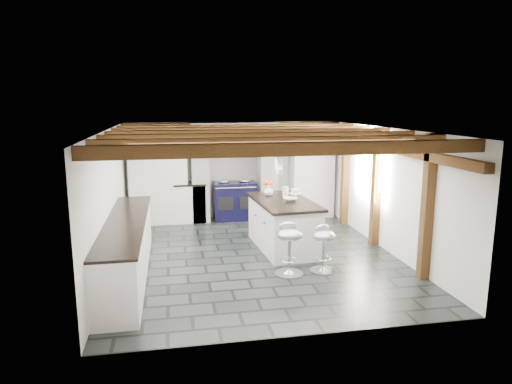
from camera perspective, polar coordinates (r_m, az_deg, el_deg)
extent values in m
plane|color=black|center=(8.45, -0.17, -7.88)|extent=(6.00, 6.00, 0.00)
plane|color=silver|center=(11.07, -2.99, 2.81)|extent=(5.00, 0.00, 5.00)
plane|color=silver|center=(8.09, -17.88, -0.85)|extent=(0.00, 6.00, 6.00)
plane|color=silver|center=(8.93, 15.80, 0.37)|extent=(0.00, 6.00, 6.00)
plane|color=white|center=(8.00, -0.18, 7.89)|extent=(6.00, 6.00, 0.00)
cube|color=white|center=(10.73, -7.00, 1.39)|extent=(0.40, 0.60, 1.90)
cube|color=white|center=(10.94, 1.39, 1.66)|extent=(0.40, 0.60, 1.90)
cube|color=brown|center=(10.68, -2.82, 7.04)|extent=(2.10, 0.65, 0.18)
cube|color=white|center=(10.67, -2.83, 7.87)|extent=(2.00, 0.60, 0.31)
cube|color=black|center=(10.36, -2.58, 7.25)|extent=(1.00, 0.03, 0.22)
cube|color=silver|center=(10.34, -2.57, 7.24)|extent=(0.90, 0.01, 0.14)
cube|color=white|center=(10.70, -12.09, 1.47)|extent=(1.30, 0.58, 2.00)
cube|color=white|center=(11.21, 6.90, 2.07)|extent=(1.00, 0.58, 2.00)
cube|color=white|center=(7.65, -15.87, -6.91)|extent=(0.60, 3.80, 0.88)
cube|color=black|center=(7.53, -16.05, -3.57)|extent=(0.64, 3.80, 0.04)
cube|color=white|center=(10.81, -8.26, -1.32)|extent=(0.70, 0.60, 0.88)
cube|color=black|center=(10.72, -8.33, 1.08)|extent=(0.74, 0.64, 0.04)
cube|color=brown|center=(8.79, 15.61, 5.49)|extent=(0.15, 5.80, 0.14)
plane|color=white|center=(9.40, 14.21, 3.44)|extent=(0.00, 0.90, 0.90)
cube|color=brown|center=(5.48, 4.77, 5.37)|extent=(5.00, 0.16, 0.16)
cube|color=brown|center=(6.31, 2.68, 6.17)|extent=(5.00, 0.16, 0.16)
cube|color=brown|center=(7.15, 1.08, 6.77)|extent=(5.00, 0.16, 0.16)
cube|color=brown|center=(8.00, -0.18, 7.24)|extent=(5.00, 0.16, 0.16)
cube|color=brown|center=(8.86, -1.20, 7.62)|extent=(5.00, 0.16, 0.16)
cube|color=brown|center=(9.71, -2.05, 7.93)|extent=(5.00, 0.16, 0.16)
cube|color=brown|center=(10.57, -2.75, 8.19)|extent=(5.00, 0.16, 0.16)
cube|color=brown|center=(7.52, 20.62, -1.90)|extent=(0.15, 0.15, 2.30)
cube|color=brown|center=(9.08, 14.79, 0.59)|extent=(0.15, 0.15, 2.30)
cube|color=brown|center=(10.52, 11.10, 2.17)|extent=(0.15, 0.15, 2.30)
cylinder|color=black|center=(8.07, 3.04, 5.27)|extent=(0.01, 0.01, 0.56)
cylinder|color=white|center=(8.11, 3.02, 2.95)|extent=(0.09, 0.09, 0.22)
cylinder|color=black|center=(8.37, 2.89, 5.48)|extent=(0.01, 0.01, 0.56)
cylinder|color=white|center=(8.41, 2.87, 3.24)|extent=(0.09, 0.09, 0.22)
cylinder|color=black|center=(8.68, 2.75, 5.68)|extent=(0.01, 0.01, 0.56)
cylinder|color=white|center=(8.71, 2.73, 3.52)|extent=(0.09, 0.09, 0.22)
cube|color=black|center=(10.88, -2.73, -1.08)|extent=(1.00, 0.60, 0.90)
ellipsoid|color=silver|center=(10.76, -4.07, 1.36)|extent=(0.28, 0.28, 0.11)
ellipsoid|color=silver|center=(10.82, -1.44, 1.45)|extent=(0.28, 0.28, 0.11)
cylinder|color=silver|center=(10.50, -2.50, 0.52)|extent=(0.95, 0.03, 0.03)
cube|color=black|center=(10.56, -3.85, -1.48)|extent=(0.35, 0.02, 0.30)
cube|color=black|center=(10.63, -1.17, -1.37)|extent=(0.35, 0.02, 0.30)
cube|color=white|center=(8.73, 3.44, -4.21)|extent=(1.04, 1.89, 0.89)
cube|color=black|center=(8.61, 3.48, -1.19)|extent=(1.13, 1.97, 0.05)
imported|color=white|center=(9.02, 1.56, 0.18)|extent=(0.20, 0.20, 0.19)
ellipsoid|color=red|center=(8.99, 1.57, 1.16)|extent=(0.20, 0.20, 0.12)
cylinder|color=white|center=(8.97, 3.70, 0.06)|extent=(0.12, 0.12, 0.18)
imported|color=white|center=(8.54, 4.34, -0.92)|extent=(0.28, 0.28, 0.06)
cylinder|color=white|center=(8.73, 4.96, -0.54)|extent=(0.05, 0.05, 0.10)
cylinder|color=white|center=(8.72, 4.96, -0.17)|extent=(0.22, 0.22, 0.02)
cylinder|color=#D0B88C|center=(8.71, 4.97, 0.11)|extent=(0.17, 0.17, 0.07)
cylinder|color=silver|center=(7.74, 8.34, -9.71)|extent=(0.42, 0.42, 0.03)
cone|color=silver|center=(7.73, 8.35, -9.40)|extent=(0.19, 0.19, 0.08)
cylinder|color=silver|center=(7.64, 8.40, -7.57)|extent=(0.05, 0.05, 0.53)
torus|color=silver|center=(7.67, 8.38, -8.19)|extent=(0.27, 0.27, 0.02)
ellipsoid|color=#9C9EAB|center=(7.55, 8.47, -5.42)|extent=(0.48, 0.48, 0.17)
ellipsoid|color=#9C9EAB|center=(7.60, 8.06, -4.54)|extent=(0.29, 0.18, 0.15)
cylinder|color=silver|center=(7.55, 4.15, -10.15)|extent=(0.47, 0.47, 0.03)
cone|color=silver|center=(7.54, 4.16, -9.81)|extent=(0.21, 0.21, 0.08)
cylinder|color=silver|center=(7.44, 4.19, -7.75)|extent=(0.05, 0.05, 0.58)
torus|color=silver|center=(7.47, 4.18, -8.45)|extent=(0.30, 0.30, 0.02)
ellipsoid|color=#9C9EAB|center=(7.34, 4.22, -5.33)|extent=(0.44, 0.44, 0.19)
ellipsoid|color=#9C9EAB|center=(7.41, 4.05, -4.31)|extent=(0.30, 0.13, 0.16)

